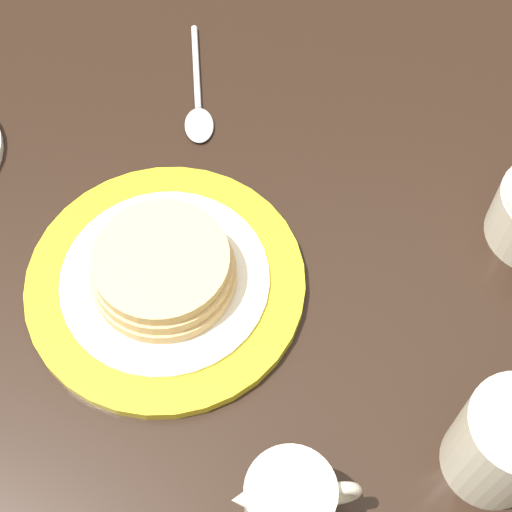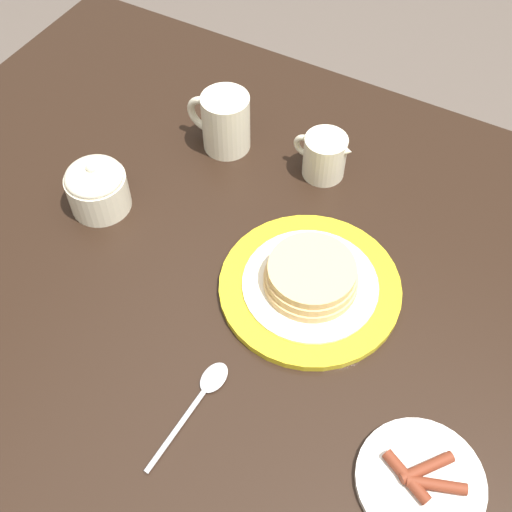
{
  "view_description": "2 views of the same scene",
  "coord_description": "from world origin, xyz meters",
  "px_view_note": "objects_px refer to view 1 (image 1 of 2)",
  "views": [
    {
      "loc": [
        0.05,
        -0.39,
        1.4
      ],
      "look_at": [
        0.1,
        -0.03,
        0.78
      ],
      "focal_mm": 55.0,
      "sensor_mm": 36.0,
      "label": 1
    },
    {
      "loc": [
        -0.16,
        0.45,
        1.52
      ],
      "look_at": [
        0.1,
        -0.03,
        0.78
      ],
      "focal_mm": 45.0,
      "sensor_mm": 36.0,
      "label": 2
    }
  ],
  "objects_px": {
    "coffee_mug": "(509,442)",
    "spoon": "(198,105)",
    "creamer_pitcher": "(289,502)",
    "pancake_plate": "(164,277)"
  },
  "relations": [
    {
      "from": "pancake_plate",
      "to": "creamer_pitcher",
      "type": "bearing_deg",
      "value": -69.48
    },
    {
      "from": "coffee_mug",
      "to": "spoon",
      "type": "distance_m",
      "value": 0.46
    },
    {
      "from": "coffee_mug",
      "to": "pancake_plate",
      "type": "bearing_deg",
      "value": 142.24
    },
    {
      "from": "pancake_plate",
      "to": "coffee_mug",
      "type": "distance_m",
      "value": 0.33
    },
    {
      "from": "spoon",
      "to": "creamer_pitcher",
      "type": "bearing_deg",
      "value": -85.68
    },
    {
      "from": "coffee_mug",
      "to": "creamer_pitcher",
      "type": "bearing_deg",
      "value": -173.46
    },
    {
      "from": "creamer_pitcher",
      "to": "spoon",
      "type": "relative_size",
      "value": 0.61
    },
    {
      "from": "creamer_pitcher",
      "to": "pancake_plate",
      "type": "bearing_deg",
      "value": 110.52
    },
    {
      "from": "coffee_mug",
      "to": "spoon",
      "type": "relative_size",
      "value": 0.68
    },
    {
      "from": "creamer_pitcher",
      "to": "spoon",
      "type": "distance_m",
      "value": 0.43
    }
  ]
}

